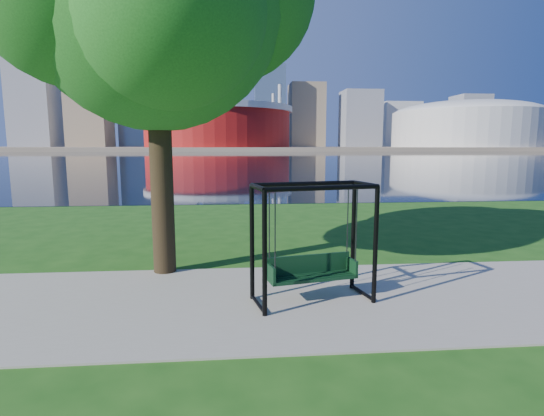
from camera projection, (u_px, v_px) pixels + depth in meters
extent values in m
plane|color=#1E5114|center=(275.00, 291.00, 7.95)|extent=(900.00, 900.00, 0.00)
cube|color=#9E937F|center=(277.00, 300.00, 7.46)|extent=(120.00, 4.00, 0.03)
cube|color=black|center=(238.00, 156.00, 108.49)|extent=(900.00, 180.00, 0.02)
cube|color=#937F60|center=(236.00, 148.00, 309.42)|extent=(900.00, 228.00, 2.00)
cylinder|color=maroon|center=(218.00, 127.00, 236.83)|extent=(80.00, 80.00, 22.00)
cylinder|color=silver|center=(218.00, 110.00, 235.45)|extent=(83.00, 83.00, 3.00)
cylinder|color=silver|center=(273.00, 120.00, 257.66)|extent=(2.00, 2.00, 32.00)
cylinder|color=silver|center=(163.00, 120.00, 252.01)|extent=(2.00, 2.00, 32.00)
cylinder|color=silver|center=(151.00, 115.00, 214.55)|extent=(2.00, 2.00, 32.00)
cylinder|color=silver|center=(280.00, 116.00, 220.21)|extent=(2.00, 2.00, 32.00)
cylinder|color=beige|center=(466.00, 130.00, 249.44)|extent=(84.00, 84.00, 20.00)
ellipsoid|color=beige|center=(467.00, 114.00, 248.13)|extent=(84.00, 84.00, 15.12)
cube|color=gray|center=(35.00, 102.00, 296.68)|extent=(28.00, 28.00, 62.00)
cube|color=#998466|center=(88.00, 82.00, 288.37)|extent=(26.00, 26.00, 88.00)
cube|color=slate|center=(141.00, 82.00, 315.08)|extent=(30.00, 24.00, 95.00)
cube|color=gray|center=(178.00, 95.00, 299.62)|extent=(24.00, 24.00, 72.00)
cube|color=silver|center=(222.00, 95.00, 331.18)|extent=(32.00, 28.00, 80.00)
cube|color=slate|center=(269.00, 107.00, 311.15)|extent=(22.00, 22.00, 58.00)
cube|color=#998466|center=(306.00, 116.00, 329.24)|extent=(26.00, 26.00, 48.00)
cube|color=gray|center=(360.00, 119.00, 323.26)|extent=(28.00, 24.00, 42.00)
cube|color=silver|center=(398.00, 125.00, 351.77)|extent=(30.00, 26.00, 36.00)
cube|color=gray|center=(469.00, 121.00, 336.06)|extent=(24.00, 24.00, 40.00)
cube|color=#998466|center=(505.00, 127.00, 354.87)|extent=(26.00, 26.00, 32.00)
sphere|color=#998466|center=(83.00, 8.00, 281.47)|extent=(10.00, 10.00, 10.00)
cylinder|color=black|center=(265.00, 255.00, 6.61)|extent=(0.09, 0.09, 2.04)
cylinder|color=black|center=(375.00, 246.00, 7.17)|extent=(0.09, 0.09, 2.04)
cylinder|color=black|center=(252.00, 244.00, 7.36)|extent=(0.09, 0.09, 2.04)
cylinder|color=black|center=(353.00, 237.00, 7.92)|extent=(0.09, 0.09, 2.04)
cylinder|color=black|center=(323.00, 188.00, 6.74)|extent=(1.93, 0.48, 0.08)
cylinder|color=black|center=(305.00, 184.00, 7.49)|extent=(1.93, 0.48, 0.08)
cylinder|color=black|center=(258.00, 187.00, 6.84)|extent=(0.24, 0.80, 0.08)
cylinder|color=black|center=(258.00, 304.00, 7.12)|extent=(0.23, 0.79, 0.06)
cylinder|color=black|center=(366.00, 184.00, 7.40)|extent=(0.24, 0.80, 0.08)
cylinder|color=black|center=(362.00, 292.00, 7.68)|extent=(0.23, 0.79, 0.06)
cube|color=black|center=(312.00, 277.00, 7.35)|extent=(1.60, 0.71, 0.05)
cube|color=black|center=(309.00, 264.00, 7.48)|extent=(1.53, 0.37, 0.34)
cube|color=black|center=(271.00, 274.00, 7.11)|extent=(0.13, 0.40, 0.30)
cube|color=black|center=(352.00, 267.00, 7.55)|extent=(0.13, 0.40, 0.30)
cylinder|color=#35353A|center=(275.00, 230.00, 6.85)|extent=(0.03, 0.03, 1.29)
cylinder|color=#35353A|center=(356.00, 225.00, 7.27)|extent=(0.03, 0.03, 1.29)
cylinder|color=#35353A|center=(269.00, 227.00, 7.16)|extent=(0.03, 0.03, 1.29)
cylinder|color=#35353A|center=(348.00, 222.00, 7.58)|extent=(0.03, 0.03, 1.29)
cylinder|color=black|center=(161.00, 163.00, 8.81)|extent=(0.47, 0.47, 4.71)
sphere|color=#21621D|center=(169.00, 10.00, 7.30)|extent=(3.42, 3.42, 3.42)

